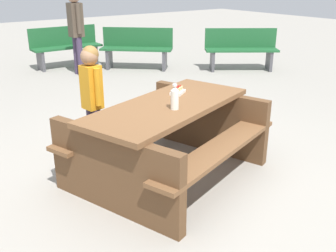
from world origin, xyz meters
TOP-DOWN VIEW (x-y plane):
  - ground_plane at (0.00, 0.00)m, footprint 30.00×30.00m
  - picnic_table at (0.00, 0.00)m, footprint 2.14×1.89m
  - soda_bottle at (-0.05, -0.16)m, footprint 0.07×0.07m
  - hotdog_tray at (0.28, 0.21)m, footprint 0.21×0.19m
  - child_in_coat at (-0.37, 0.86)m, footprint 0.20×0.30m
  - park_bench_near at (2.33, 4.29)m, footprint 1.37×1.32m
  - park_bench_mid at (4.03, 2.91)m, footprint 1.46×1.19m
  - park_bench_far at (1.19, 5.37)m, footprint 1.51×0.43m
  - bystander_adult at (1.09, 4.51)m, footprint 0.26×0.41m

SIDE VIEW (x-z plane):
  - ground_plane at x=0.00m, z-range 0.00..0.00m
  - picnic_table at x=0.00m, z-range 0.07..0.82m
  - park_bench_near at x=2.33m, z-range 0.02..0.87m
  - park_bench_mid at x=4.03m, z-range 0.02..0.87m
  - park_bench_far at x=1.19m, z-range 0.02..0.87m
  - child_in_coat at x=-0.37m, z-range 0.17..1.39m
  - hotdog_tray at x=0.28m, z-range 0.74..0.82m
  - soda_bottle at x=-0.05m, z-range 0.74..0.97m
  - bystander_adult at x=1.09m, z-range 0.23..1.90m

